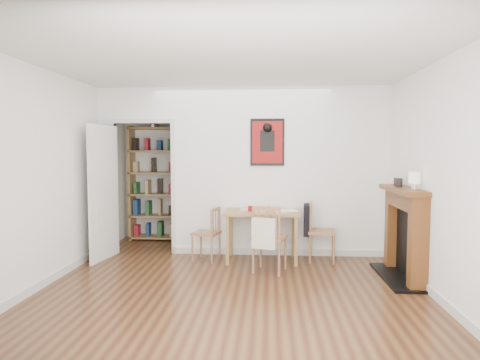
# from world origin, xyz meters

# --- Properties ---
(ground) EXTENTS (5.20, 5.20, 0.00)m
(ground) POSITION_xyz_m (0.00, 0.00, 0.00)
(ground) COLOR brown
(ground) RESTS_ON ground
(room_shell) EXTENTS (5.20, 5.20, 5.20)m
(room_shell) POSITION_xyz_m (0.10, 1.34, 1.30)
(room_shell) COLOR white
(room_shell) RESTS_ON ground
(dining_table) EXTENTS (1.08, 0.69, 0.74)m
(dining_table) POSITION_xyz_m (0.33, 1.01, 0.65)
(dining_table) COLOR olive
(dining_table) RESTS_ON ground
(chair_left) EXTENTS (0.49, 0.49, 0.79)m
(chair_left) POSITION_xyz_m (-0.50, 0.98, 0.40)
(chair_left) COLOR #A26F4B
(chair_left) RESTS_ON ground
(chair_right) EXTENTS (0.53, 0.47, 0.86)m
(chair_right) POSITION_xyz_m (1.19, 1.03, 0.45)
(chair_right) COLOR #A26F4B
(chair_right) RESTS_ON ground
(chair_front) EXTENTS (0.56, 0.60, 0.91)m
(chair_front) POSITION_xyz_m (0.44, 0.41, 0.46)
(chair_front) COLOR #A26F4B
(chair_front) RESTS_ON ground
(bookshelf) EXTENTS (0.87, 0.35, 2.06)m
(bookshelf) POSITION_xyz_m (-1.66, 2.40, 1.02)
(bookshelf) COLOR olive
(bookshelf) RESTS_ON ground
(fireplace) EXTENTS (0.45, 1.25, 1.16)m
(fireplace) POSITION_xyz_m (2.16, 0.25, 0.62)
(fireplace) COLOR brown
(fireplace) RESTS_ON ground
(red_glass) EXTENTS (0.06, 0.06, 0.08)m
(red_glass) POSITION_xyz_m (0.16, 0.95, 0.78)
(red_glass) COLOR maroon
(red_glass) RESTS_ON dining_table
(orange_fruit) EXTENTS (0.08, 0.08, 0.08)m
(orange_fruit) POSITION_xyz_m (0.42, 1.06, 0.78)
(orange_fruit) COLOR #E95F0C
(orange_fruit) RESTS_ON dining_table
(placemat) EXTENTS (0.41, 0.31, 0.00)m
(placemat) POSITION_xyz_m (0.21, 1.11, 0.74)
(placemat) COLOR #F1E1C7
(placemat) RESTS_ON dining_table
(notebook) EXTENTS (0.38, 0.32, 0.02)m
(notebook) POSITION_xyz_m (0.67, 1.01, 0.75)
(notebook) COLOR white
(notebook) RESTS_ON dining_table
(mantel_lamp) EXTENTS (0.14, 0.14, 0.21)m
(mantel_lamp) POSITION_xyz_m (2.14, -0.07, 1.29)
(mantel_lamp) COLOR silver
(mantel_lamp) RESTS_ON fireplace
(ceramic_jar_a) EXTENTS (0.09, 0.09, 0.11)m
(ceramic_jar_a) POSITION_xyz_m (2.10, 0.37, 1.21)
(ceramic_jar_a) COLOR black
(ceramic_jar_a) RESTS_ON fireplace
(ceramic_jar_b) EXTENTS (0.08, 0.08, 0.10)m
(ceramic_jar_b) POSITION_xyz_m (2.13, 0.57, 1.21)
(ceramic_jar_b) COLOR black
(ceramic_jar_b) RESTS_ON fireplace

